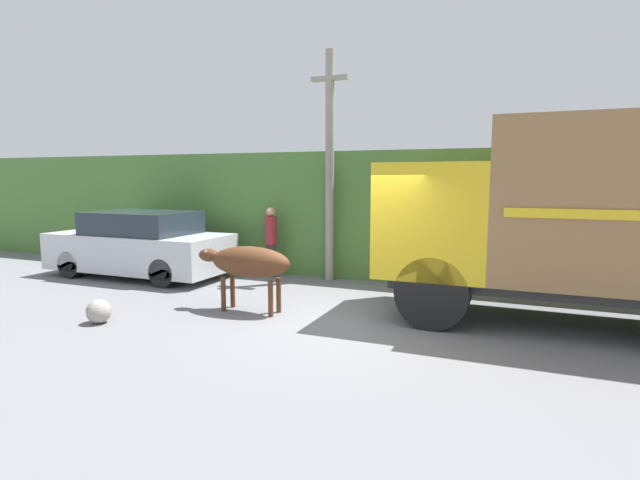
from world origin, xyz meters
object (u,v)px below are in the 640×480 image
at_px(pedestrian_on_hill, 271,237).
at_px(utility_pole, 330,162).
at_px(roadside_rock, 99,311).
at_px(brown_cow, 248,263).
at_px(parked_suv, 140,245).
at_px(cargo_truck, 584,214).

relative_size(pedestrian_on_hill, utility_pole, 0.32).
bearing_deg(roadside_rock, pedestrian_on_hill, 80.51).
bearing_deg(roadside_rock, brown_cow, 39.19).
relative_size(parked_suv, pedestrian_on_hill, 2.63).
bearing_deg(parked_suv, utility_pole, 16.38).
bearing_deg(parked_suv, brown_cow, -24.33).
height_order(cargo_truck, pedestrian_on_hill, cargo_truck).
distance_m(cargo_truck, brown_cow, 5.71).
distance_m(brown_cow, pedestrian_on_hill, 3.33).
bearing_deg(cargo_truck, roadside_rock, -160.42).
height_order(cargo_truck, parked_suv, cargo_truck).
xyz_separation_m(cargo_truck, brown_cow, (-5.50, -1.19, -0.96)).
xyz_separation_m(pedestrian_on_hill, roadside_rock, (-0.79, -4.73, -0.77)).
distance_m(pedestrian_on_hill, utility_pole, 2.38).
bearing_deg(cargo_truck, pedestrian_on_hill, 163.01).
bearing_deg(utility_pole, roadside_rock, -115.43).
relative_size(parked_suv, utility_pole, 0.85).
distance_m(pedestrian_on_hill, roadside_rock, 4.85).
distance_m(cargo_truck, utility_pole, 5.64).
bearing_deg(parked_suv, roadside_rock, -57.86).
relative_size(cargo_truck, utility_pole, 1.15).
bearing_deg(parked_suv, pedestrian_on_hill, 22.07).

